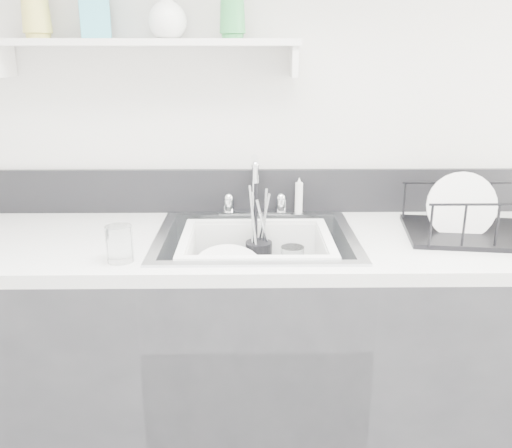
{
  "coord_description": "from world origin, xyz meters",
  "views": [
    {
      "loc": [
        -0.02,
        -0.46,
        1.48
      ],
      "look_at": [
        0.0,
        1.14,
        0.98
      ],
      "focal_mm": 38.0,
      "sensor_mm": 36.0,
      "label": 1
    }
  ],
  "objects_px": {
    "counter_run": "(256,362)",
    "dish_rack": "(478,213)",
    "wash_tub": "(256,263)",
    "sink": "(256,263)"
  },
  "relations": [
    {
      "from": "counter_run",
      "to": "wash_tub",
      "type": "relative_size",
      "value": 6.69
    },
    {
      "from": "counter_run",
      "to": "wash_tub",
      "type": "xyz_separation_m",
      "value": [
        0.0,
        -0.03,
        0.38
      ]
    },
    {
      "from": "wash_tub",
      "to": "dish_rack",
      "type": "xyz_separation_m",
      "value": [
        0.71,
        0.04,
        0.15
      ]
    },
    {
      "from": "counter_run",
      "to": "dish_rack",
      "type": "height_order",
      "value": "dish_rack"
    },
    {
      "from": "sink",
      "to": "counter_run",
      "type": "bearing_deg",
      "value": 0.0
    },
    {
      "from": "counter_run",
      "to": "wash_tub",
      "type": "bearing_deg",
      "value": -87.63
    },
    {
      "from": "dish_rack",
      "to": "counter_run",
      "type": "bearing_deg",
      "value": -171.05
    },
    {
      "from": "counter_run",
      "to": "dish_rack",
      "type": "bearing_deg",
      "value": 0.83
    },
    {
      "from": "dish_rack",
      "to": "sink",
      "type": "bearing_deg",
      "value": -171.05
    },
    {
      "from": "sink",
      "to": "dish_rack",
      "type": "distance_m",
      "value": 0.73
    }
  ]
}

